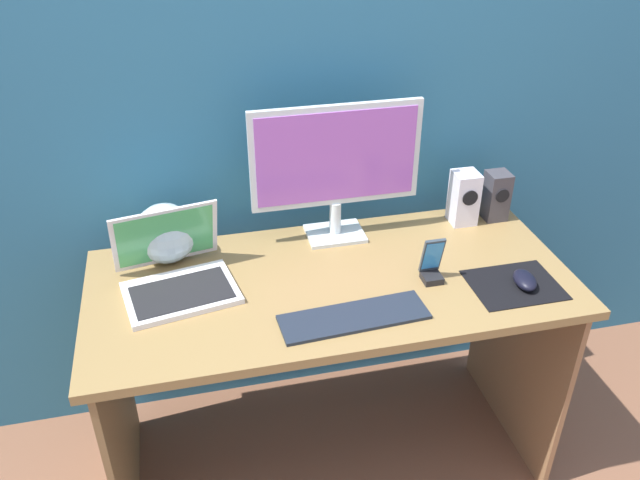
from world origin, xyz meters
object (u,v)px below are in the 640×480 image
speaker_right (496,196)px  fishbowl (165,233)px  laptop (176,274)px  phone_in_dock (432,266)px  speaker_near_monitor (464,198)px  keyboard_external (354,317)px  mouse (525,280)px  monitor (336,165)px

speaker_right → fishbowl: fishbowl is taller
laptop → phone_in_dock: size_ratio=2.52×
laptop → fishbowl: size_ratio=1.91×
speaker_near_monitor → laptop: 0.95m
keyboard_external → fishbowl: bearing=135.4°
speaker_right → mouse: size_ratio=1.64×
mouse → phone_in_dock: phone_in_dock is taller
monitor → keyboard_external: size_ratio=1.32×
mouse → fishbowl: bearing=167.8°
monitor → speaker_right: size_ratio=3.18×
monitor → speaker_near_monitor: bearing=-1.0°
monitor → mouse: monitor is taller
keyboard_external → phone_in_dock: (0.26, 0.12, 0.04)m
keyboard_external → mouse: 0.51m
fishbowl → phone_in_dock: (0.73, -0.29, -0.04)m
mouse → laptop: bearing=176.0°
mouse → speaker_right: bearing=85.6°
speaker_near_monitor → phone_in_dock: speaker_near_monitor is taller
fishbowl → keyboard_external: 0.63m
laptop → fishbowl: 0.16m
phone_in_dock → laptop: bearing=169.7°
speaker_near_monitor → phone_in_dock: bearing=-127.2°
monitor → speaker_near_monitor: (0.43, -0.01, -0.16)m
monitor → mouse: size_ratio=5.22×
monitor → phone_in_dock: bearing=-55.2°
monitor → laptop: bearing=-161.4°
laptop → keyboard_external: size_ratio=0.88×
fishbowl → laptop: bearing=-83.2°
speaker_near_monitor → fishbowl: 0.95m
speaker_near_monitor → mouse: 0.39m
laptop → fishbowl: bearing=96.8°
speaker_right → mouse: speaker_right is taller
laptop → mouse: (0.96, -0.22, -0.02)m
monitor → speaker_right: bearing=-0.8°
speaker_near_monitor → speaker_right: bearing=0.0°
speaker_near_monitor → laptop: laptop is taller
speaker_near_monitor → phone_in_dock: (-0.22, -0.29, -0.04)m
keyboard_external → speaker_near_monitor: bearing=37.2°
speaker_right → speaker_near_monitor: (-0.11, -0.00, 0.01)m
laptop → mouse: laptop is taller
speaker_right → fishbowl: bearing=-179.7°
speaker_right → phone_in_dock: size_ratio=1.19×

